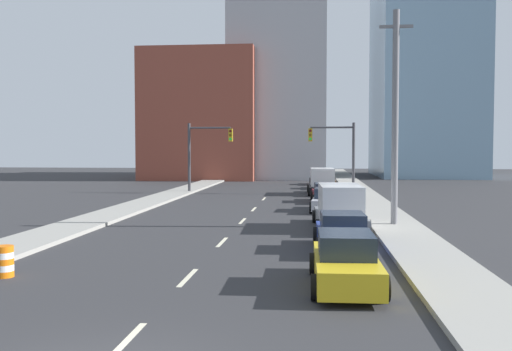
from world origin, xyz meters
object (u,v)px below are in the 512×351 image
box_truck_black (322,182)px  sedan_navy (319,179)px  traffic_signal_right (340,148)px  sedan_maroon (325,193)px  box_truck_gray (340,208)px  traffic_signal_left (202,148)px  utility_pole_right_mid (395,117)px  traffic_barrel (4,261)px  sedan_brown (326,182)px  sedan_silver (328,200)px  sedan_yellow (346,262)px  sedan_blue (342,233)px

box_truck_black → sedan_navy: bearing=89.0°
traffic_signal_right → sedan_maroon: bearing=-100.9°
box_truck_gray → sedan_maroon: (-0.39, 13.64, -0.38)m
traffic_signal_left → utility_pole_right_mid: size_ratio=0.57×
traffic_signal_left → traffic_signal_right: 11.86m
traffic_signal_left → sedan_maroon: (10.48, -7.16, -3.26)m
box_truck_gray → box_truck_black: box_truck_black is taller
traffic_signal_left → sedan_navy: (10.25, 12.51, -3.25)m
traffic_signal_right → traffic_barrel: size_ratio=6.36×
utility_pole_right_mid → sedan_brown: utility_pole_right_mid is taller
sedan_silver → box_truck_black: box_truck_black is taller
box_truck_gray → box_truck_black: (-0.53, 20.49, 0.03)m
sedan_yellow → box_truck_gray: bearing=87.2°
traffic_signal_left → box_truck_gray: size_ratio=0.95×
traffic_signal_right → sedan_maroon: traffic_signal_right is taller
traffic_barrel → sedan_navy: bearing=77.5°
traffic_signal_left → sedan_yellow: bearing=-72.1°
utility_pole_right_mid → sedan_yellow: utility_pole_right_mid is taller
utility_pole_right_mid → traffic_barrel: (-13.26, -12.18, -4.94)m
sedan_maroon → sedan_navy: size_ratio=1.12×
sedan_yellow → sedan_brown: size_ratio=1.10×
traffic_barrel → sedan_yellow: size_ratio=0.20×
utility_pole_right_mid → sedan_silver: utility_pole_right_mid is taller
sedan_brown → sedan_navy: 6.18m
sedan_maroon → sedan_navy: sedan_navy is taller
traffic_signal_left → sedan_blue: traffic_signal_left is taller
box_truck_black → sedan_navy: (-0.09, 12.82, -0.40)m
sedan_silver → sedan_brown: bearing=92.4°
sedan_yellow → sedan_navy: bearing=89.4°
box_truck_black → utility_pole_right_mid: bearing=-82.2°
traffic_signal_right → traffic_barrel: 34.46m
sedan_silver → sedan_brown: sedan_brown is taller
box_truck_black → sedan_yellow: bearing=-91.2°
sedan_yellow → sedan_navy: sedan_yellow is taller
utility_pole_right_mid → box_truck_black: size_ratio=1.65×
sedan_yellow → box_truck_black: (-0.15, 32.17, 0.34)m
traffic_barrel → sedan_brown: sedan_brown is taller
box_truck_black → sedan_maroon: bearing=-90.2°
traffic_signal_left → sedan_yellow: (10.49, -32.49, -3.19)m
utility_pole_right_mid → sedan_yellow: size_ratio=2.23×
box_truck_black → traffic_barrel: bearing=-108.9°
traffic_signal_right → sedan_brown: size_ratio=1.40×
sedan_yellow → sedan_blue: sedan_yellow is taller
traffic_signal_right → sedan_silver: traffic_signal_right is taller
sedan_silver → traffic_barrel: bearing=-114.8°
traffic_barrel → sedan_brown: size_ratio=0.22×
sedan_yellow → sedan_maroon: bearing=89.1°
traffic_signal_right → sedan_blue: (-1.16, -26.69, -3.23)m
sedan_maroon → sedan_brown: bearing=85.8°
utility_pole_right_mid → sedan_maroon: (-3.07, 12.93, -4.79)m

